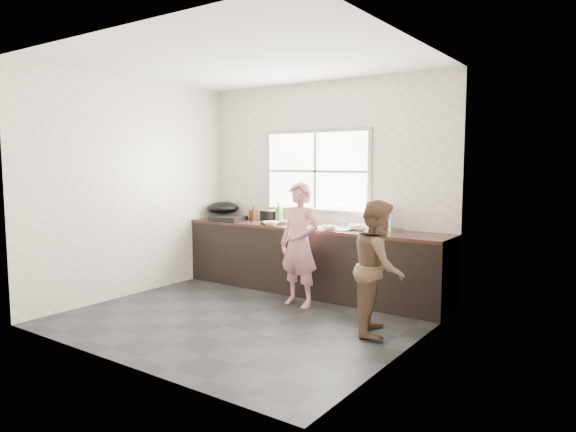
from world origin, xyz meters
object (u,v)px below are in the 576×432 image
Objects in this scene: bowl_crabs at (358,228)px; burner at (228,219)px; pot_lid_right at (258,222)px; person_side at (379,267)px; bottle_green at (279,212)px; wok at (223,208)px; bowl_held at (330,227)px; plate_food at (266,222)px; bottle_brown_tall at (253,214)px; dish_rack at (385,220)px; cutting_board at (276,222)px; black_pot at (269,217)px; glass_jar at (265,217)px; woman at (300,248)px; bowl_mince at (272,223)px; pot_lid_left at (233,220)px; bottle_brown_short at (270,215)px.

bowl_crabs is 1.94m from burner.
bowl_crabs is at bearing 1.30° from pot_lid_right.
person_side is 4.43× the size of bottle_green.
wok is at bearing 169.71° from pot_lid_right.
bowl_held is (-0.98, 0.73, 0.24)m from person_side.
bowl_held is 1.67m from burner.
bottle_green is at bearing 166.85° from bowl_held.
person_side is 6.80× the size of plate_food.
bottle_brown_tall is 2.03m from dish_rack.
cutting_board is 0.13m from black_pot.
glass_jar is at bearing 172.13° from bowl_crabs.
black_pot is (-0.86, 0.55, 0.27)m from woman.
cutting_board is at bearing -165.25° from dish_rack.
pot_lid_right is (0.44, 0.11, -0.02)m from burner.
bowl_crabs is 1.57m from glass_jar.
bottle_green is at bearing -29.18° from glass_jar.
bowl_mince is at bearing -44.83° from glass_jar.
dish_rack is (2.59, -0.09, -0.01)m from wok.
woman is 0.76m from bowl_crabs.
cutting_board reaches higher than pot_lid_left.
glass_jar is (-0.36, 0.25, 0.03)m from cutting_board.
burner is 1.61× the size of pot_lid_left.
person_side reaches higher than bowl_mince.
woman reaches higher than dish_rack.
black_pot is 0.41m from bottle_brown_tall.
plate_food is 0.39m from bottle_brown_tall.
woman reaches higher than bowl_crabs.
bottle_green is at bearing -166.39° from dish_rack.
wok is at bearing 164.74° from woman.
bowl_held is at bearing -8.61° from plate_food.
woman is 5.59× the size of pot_lid_right.
dish_rack reaches higher than bowl_held.
black_pot is 1.22× the size of plate_food.
cutting_board is 0.95m from bowl_held.
burner is 0.45m from pot_lid_right.
person_side reaches higher than burner.
person_side reaches higher than black_pot.
glass_jar is (-0.43, 0.43, 0.02)m from bowl_mince.
pot_lid_right is (-0.15, 0.02, -0.00)m from plate_food.
cutting_board is 2.31× the size of bowl_crabs.
person_side is 2.26m from plate_food.
person_side reaches higher than bowl_held.
bowl_mince reaches higher than cutting_board.
bowl_mince is 0.41m from pot_lid_right.
pot_lid_right is (-0.09, -0.16, -0.09)m from bottle_brown_short.
pot_lid_right is (-1.23, 0.18, -0.03)m from bowl_held.
black_pot is 0.97× the size of pot_lid_right.
bottle_green is at bearing 14.66° from plate_food.
pot_lid_left is 0.44m from pot_lid_right.
bottle_brown_tall reaches higher than bowl_held.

